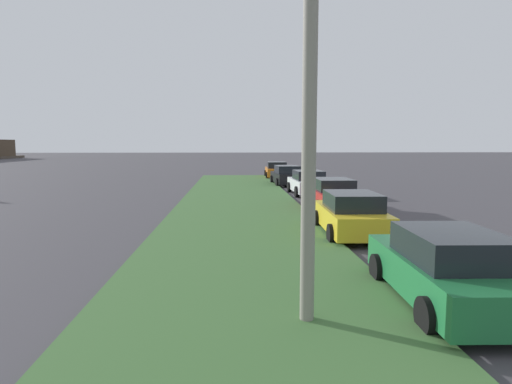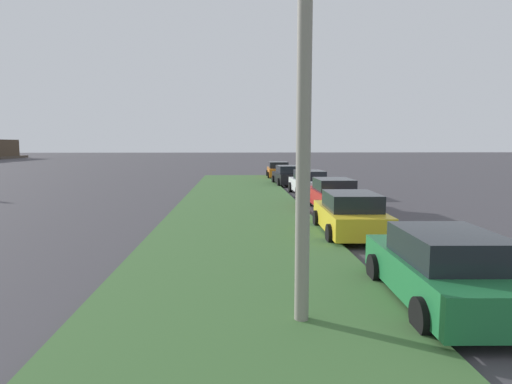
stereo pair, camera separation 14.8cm
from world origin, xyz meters
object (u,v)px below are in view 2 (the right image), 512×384
object	(u,v)px
parked_car_orange	(278,170)
parked_car_yellow	(350,215)
parked_car_red	(333,195)
parked_car_white	(309,183)
parked_car_black	(288,176)
parked_car_green	(444,269)
streetlight	(327,61)

from	to	relation	value
parked_car_orange	parked_car_yellow	bearing A→B (deg)	-178.48
parked_car_yellow	parked_car_red	xyz separation A→B (m)	(5.72, -0.71, 0.00)
parked_car_red	parked_car_orange	bearing A→B (deg)	2.46
parked_car_white	parked_car_black	size ratio (longest dim) A/B	0.99
parked_car_green	streetlight	distance (m)	4.50
parked_car_green	parked_car_black	xyz separation A→B (m)	(24.08, 0.03, 0.00)
parked_car_red	parked_car_white	distance (m)	6.06
parked_car_yellow	parked_car_red	size ratio (longest dim) A/B	1.01
parked_car_red	parked_car_black	bearing A→B (deg)	3.28
parked_car_white	parked_car_orange	bearing A→B (deg)	1.02
parked_car_orange	parked_car_green	bearing A→B (deg)	-178.31
parked_car_green	parked_car_black	size ratio (longest dim) A/B	0.99
parked_car_orange	streetlight	world-z (taller)	streetlight
parked_car_yellow	parked_car_green	bearing A→B (deg)	-177.27
parked_car_white	parked_car_green	bearing A→B (deg)	176.58
parked_car_green	parked_car_orange	bearing A→B (deg)	2.39
parked_car_red	streetlight	size ratio (longest dim) A/B	0.57
parked_car_green	parked_car_white	bearing A→B (deg)	0.57
parked_car_black	parked_car_yellow	bearing A→B (deg)	176.48
parked_car_yellow	parked_car_black	size ratio (longest dim) A/B	0.99
parked_car_yellow	parked_car_orange	xyz separation A→B (m)	(24.39, 0.02, 0.00)
parked_car_yellow	parked_car_orange	bearing A→B (deg)	1.89
parked_car_green	parked_car_orange	distance (m)	30.76
parked_car_green	parked_car_yellow	distance (m)	6.36
parked_car_yellow	parked_car_white	world-z (taller)	same
parked_car_green	parked_car_red	size ratio (longest dim) A/B	1.01
parked_car_yellow	streetlight	bearing A→B (deg)	163.55
parked_car_black	parked_car_red	bearing A→B (deg)	179.74
parked_car_yellow	parked_car_black	distance (m)	17.72
parked_car_red	parked_car_white	xyz separation A→B (m)	(6.05, 0.10, 0.00)
parked_car_red	parked_car_white	bearing A→B (deg)	1.19
parked_car_green	parked_car_white	xyz separation A→B (m)	(18.14, -0.51, 0.00)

